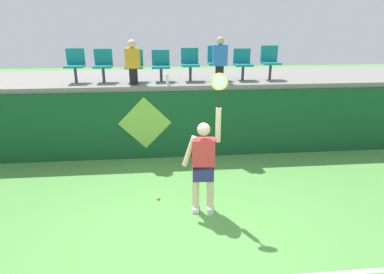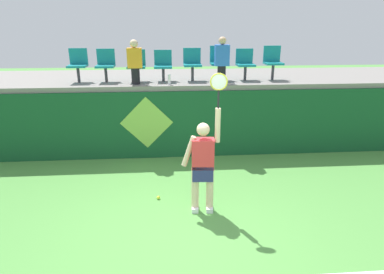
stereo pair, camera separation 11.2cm
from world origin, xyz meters
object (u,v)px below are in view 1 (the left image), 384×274
at_px(stadium_chair_1, 103,64).
at_px(spectator_1, 220,59).
at_px(tennis_ball, 158,198).
at_px(stadium_chair_0, 75,63).
at_px(tennis_player, 204,163).
at_px(stadium_chair_6, 243,62).
at_px(water_bottle, 167,79).
at_px(stadium_chair_2, 134,64).
at_px(stadium_chair_4, 190,62).
at_px(stadium_chair_7, 270,60).
at_px(stadium_chair_3, 161,64).
at_px(spectator_0, 133,62).
at_px(stadium_chair_5, 217,61).

bearing_deg(stadium_chair_1, spectator_1, -8.73).
xyz_separation_m(tennis_ball, stadium_chair_0, (-1.94, 2.82, 2.20)).
xyz_separation_m(tennis_player, stadium_chair_6, (1.41, 3.26, 1.30)).
bearing_deg(tennis_ball, stadium_chair_0, 124.51).
height_order(water_bottle, stadium_chair_2, stadium_chair_2).
bearing_deg(tennis_player, stadium_chair_4, 88.88).
bearing_deg(stadium_chair_0, stadium_chair_7, 0.02).
bearing_deg(stadium_chair_3, stadium_chair_6, -0.04).
distance_m(water_bottle, stadium_chair_3, 0.63).
distance_m(stadium_chair_4, spectator_0, 1.45).
relative_size(tennis_ball, water_bottle, 0.26).
bearing_deg(spectator_0, water_bottle, -9.94).
bearing_deg(stadium_chair_1, spectator_0, -27.98).
relative_size(tennis_player, water_bottle, 9.71).
bearing_deg(stadium_chair_4, tennis_ball, -107.10).
xyz_separation_m(stadium_chair_0, stadium_chair_7, (4.87, 0.00, 0.02)).
bearing_deg(spectator_1, stadium_chair_2, 168.16).
relative_size(tennis_player, tennis_ball, 37.31).
height_order(stadium_chair_6, spectator_0, spectator_0).
distance_m(stadium_chair_4, spectator_1, 0.81).
xyz_separation_m(stadium_chair_1, stadium_chair_4, (2.14, -0.00, 0.01)).
distance_m(stadium_chair_5, stadium_chair_6, 0.67).
height_order(spectator_0, spectator_1, spectator_1).
xyz_separation_m(tennis_player, spectator_0, (-1.33, 2.87, 1.39)).
relative_size(tennis_ball, stadium_chair_1, 0.08).
bearing_deg(stadium_chair_2, spectator_1, -11.84).
height_order(tennis_ball, stadium_chair_1, stadium_chair_1).
relative_size(tennis_player, stadium_chair_4, 3.08).
relative_size(stadium_chair_1, stadium_chair_7, 0.94).
xyz_separation_m(tennis_player, stadium_chair_2, (-1.33, 3.27, 1.28)).
relative_size(stadium_chair_0, stadium_chair_2, 1.05).
xyz_separation_m(tennis_ball, stadium_chair_2, (-0.52, 2.82, 2.17)).
xyz_separation_m(stadium_chair_2, stadium_chair_6, (2.74, -0.00, 0.01)).
distance_m(tennis_ball, stadium_chair_0, 4.07).
distance_m(water_bottle, spectator_0, 0.91).
relative_size(stadium_chair_3, spectator_1, 0.69).
xyz_separation_m(water_bottle, stadium_chair_5, (1.27, 0.54, 0.36)).
xyz_separation_m(water_bottle, spectator_1, (1.27, 0.11, 0.44)).
relative_size(water_bottle, stadium_chair_7, 0.30).
xyz_separation_m(tennis_player, stadium_chair_3, (-0.67, 3.26, 1.28)).
distance_m(stadium_chair_6, spectator_0, 2.77).
xyz_separation_m(tennis_player, stadium_chair_4, (0.06, 3.26, 1.31)).
distance_m(water_bottle, stadium_chair_4, 0.87).
bearing_deg(stadium_chair_6, tennis_player, -113.35).
height_order(stadium_chair_3, spectator_0, spectator_0).
bearing_deg(stadium_chair_6, tennis_ball, -128.12).
relative_size(stadium_chair_6, spectator_0, 0.75).
height_order(water_bottle, stadium_chair_3, stadium_chair_3).
relative_size(stadium_chair_2, stadium_chair_4, 0.96).
height_order(stadium_chair_2, stadium_chair_5, stadium_chair_5).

